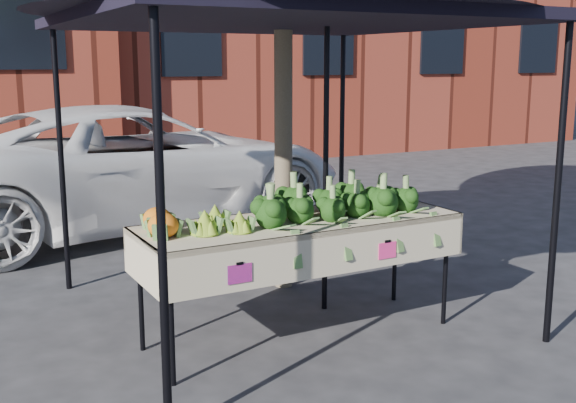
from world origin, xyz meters
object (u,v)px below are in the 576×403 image
object	(u,v)px
vehicle	(127,3)
canopy	(283,147)
table	(300,279)
street_tree	(283,26)

from	to	relation	value
vehicle	canopy	bearing A→B (deg)	175.22
table	vehicle	world-z (taller)	vehicle
street_tree	canopy	bearing A→B (deg)	-117.65
canopy	street_tree	xyz separation A→B (m)	(0.33, 0.63, 0.97)
vehicle	street_tree	bearing A→B (deg)	-178.10
street_tree	table	bearing A→B (deg)	-111.26
canopy	street_tree	world-z (taller)	street_tree
vehicle	street_tree	world-z (taller)	vehicle
vehicle	street_tree	distance (m)	3.14
table	canopy	size ratio (longest dim) A/B	0.77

